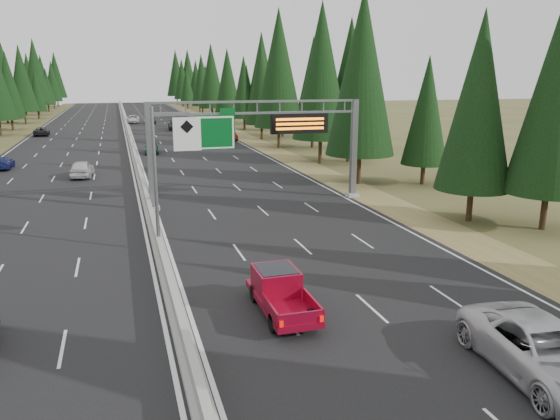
{
  "coord_description": "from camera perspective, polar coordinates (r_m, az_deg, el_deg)",
  "views": [
    {
      "loc": [
        -1.83,
        -4.92,
        9.62
      ],
      "look_at": [
        5.59,
        20.0,
        3.23
      ],
      "focal_mm": 35.0,
      "sensor_mm": 36.0,
      "label": 1
    }
  ],
  "objects": [
    {
      "name": "tree_row_right",
      "position": [
        81.33,
        0.21,
        13.52
      ],
      "size": [
        11.6,
        243.7,
        18.87
      ],
      "color": "black",
      "rests_on": "ground"
    },
    {
      "name": "median_barrier",
      "position": [
        85.44,
        -15.38,
        7.12
      ],
      "size": [
        0.7,
        260.0,
        0.85
      ],
      "color": "gray",
      "rests_on": "road"
    },
    {
      "name": "car_ahead_white",
      "position": [
        120.2,
        -15.15,
        9.15
      ],
      "size": [
        3.07,
        5.91,
        1.59
      ],
      "primitive_type": "imported",
      "rotation": [
        0.0,
        0.0,
        -0.08
      ],
      "color": "silver",
      "rests_on": "road"
    },
    {
      "name": "car_ahead_dkred",
      "position": [
        83.86,
        -5.31,
        7.76
      ],
      "size": [
        1.72,
        4.89,
        1.61
      ],
      "primitive_type": "imported",
      "rotation": [
        0.0,
        0.0,
        0.0
      ],
      "color": "#5B0D11",
      "rests_on": "road"
    },
    {
      "name": "car_ahead_far",
      "position": [
        117.43,
        -13.39,
        9.15
      ],
      "size": [
        2.06,
        4.63,
        1.55
      ],
      "primitive_type": "imported",
      "rotation": [
        0.0,
        0.0,
        0.05
      ],
      "color": "black",
      "rests_on": "road"
    },
    {
      "name": "car_ahead_dkgrey",
      "position": [
        103.17,
        -10.98,
        8.69
      ],
      "size": [
        2.61,
        5.62,
        1.59
      ],
      "primitive_type": "imported",
      "rotation": [
        0.0,
        0.0,
        -0.07
      ],
      "color": "black",
      "rests_on": "road"
    },
    {
      "name": "car_onc_blue",
      "position": [
        64.86,
        -26.98,
        4.41
      ],
      "size": [
        1.81,
        4.44,
        1.29
      ],
      "primitive_type": "imported",
      "rotation": [
        0.0,
        0.0,
        3.14
      ],
      "color": "navy",
      "rests_on": "road"
    },
    {
      "name": "shoulder_left",
      "position": [
        86.94,
        -27.21,
        5.95
      ],
      "size": [
        3.6,
        260.0,
        0.06
      ],
      "primitive_type": "cube",
      "color": "#494722",
      "rests_on": "ground"
    },
    {
      "name": "hov_sign_pole",
      "position": [
        30.38,
        -11.85,
        4.23
      ],
      "size": [
        2.8,
        0.5,
        8.0
      ],
      "color": "slate",
      "rests_on": "road"
    },
    {
      "name": "sign_gantry",
      "position": [
        41.45,
        -1.48,
        7.77
      ],
      "size": [
        16.75,
        0.98,
        7.8
      ],
      "color": "slate",
      "rests_on": "road"
    },
    {
      "name": "car_onc_far",
      "position": [
        99.17,
        -23.66,
        7.54
      ],
      "size": [
        2.55,
        5.12,
        1.39
      ],
      "primitive_type": "imported",
      "rotation": [
        0.0,
        0.0,
        3.19
      ],
      "color": "black",
      "rests_on": "road"
    },
    {
      "name": "silver_minivan",
      "position": [
        20.11,
        25.89,
        -13.08
      ],
      "size": [
        3.57,
        6.83,
        1.83
      ],
      "primitive_type": "imported",
      "rotation": [
        0.0,
        0.0,
        -0.08
      ],
      "color": "#BAB9BF",
      "rests_on": "road"
    },
    {
      "name": "road",
      "position": [
        85.48,
        -15.36,
        6.87
      ],
      "size": [
        32.0,
        260.0,
        0.08
      ],
      "primitive_type": "cube",
      "color": "black",
      "rests_on": "ground"
    },
    {
      "name": "red_pickup",
      "position": [
        23.0,
        -0.13,
        -8.18
      ],
      "size": [
        1.84,
        5.15,
        1.68
      ],
      "color": "black",
      "rests_on": "road"
    },
    {
      "name": "car_onc_white",
      "position": [
        56.5,
        -20.0,
        4.08
      ],
      "size": [
        2.28,
        4.91,
        1.63
      ],
      "primitive_type": "imported",
      "rotation": [
        0.0,
        0.0,
        3.06
      ],
      "color": "silver",
      "rests_on": "road"
    },
    {
      "name": "shoulder_right",
      "position": [
        87.68,
        -3.57,
        7.49
      ],
      "size": [
        3.6,
        260.0,
        0.06
      ],
      "primitive_type": "cube",
      "color": "olive",
      "rests_on": "ground"
    },
    {
      "name": "car_ahead_green",
      "position": [
        71.67,
        -13.3,
        6.37
      ],
      "size": [
        1.97,
        4.36,
        1.45
      ],
      "primitive_type": "imported",
      "rotation": [
        0.0,
        0.0,
        -0.06
      ],
      "color": "#166141",
      "rests_on": "road"
    }
  ]
}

